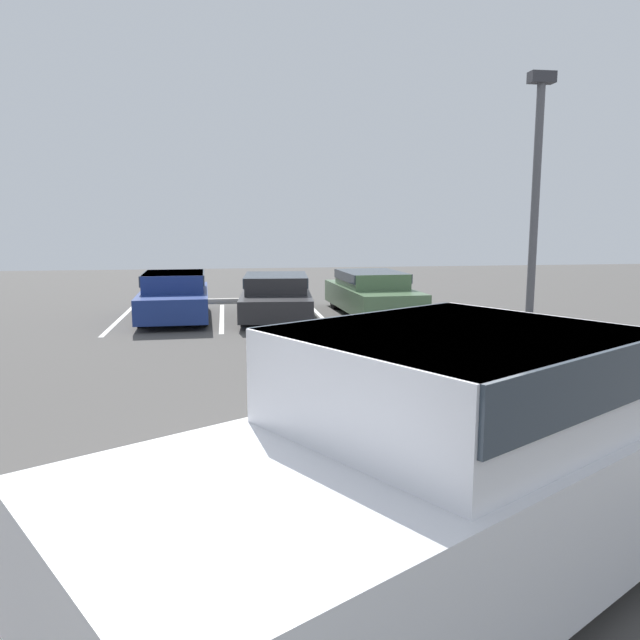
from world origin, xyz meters
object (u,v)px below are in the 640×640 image
Objects in this scene: parked_sedan_c at (372,292)px; wheel_stop_curb at (225,301)px; parked_sedan_a at (174,295)px; light_post at (536,178)px; pickup_truck at (482,452)px; parked_sedan_b at (276,295)px.

wheel_stop_curb is (-4.11, 3.16, -0.57)m from parked_sedan_c.
wheel_stop_curb is (1.33, 3.13, -0.59)m from parked_sedan_a.
parked_sedan_a is 5.43m from parked_sedan_c.
wheel_stop_curb is at bearing 156.99° from light_post.
parked_sedan_c is (2.23, 12.88, -0.30)m from pickup_truck.
pickup_truck is at bearing -12.77° from parked_sedan_c.
parked_sedan_b is 0.71× the size of light_post.
parked_sedan_b is 7.89m from light_post.
parked_sedan_a is 2.73× the size of wheel_stop_curb.
parked_sedan_a is 3.45m from wheel_stop_curb.
parked_sedan_b is (2.73, -0.08, -0.04)m from parked_sedan_a.
parked_sedan_b is at bearing -66.47° from wheel_stop_curb.
pickup_truck is 14.37m from light_post.
parked_sedan_b is at bearing 86.49° from parked_sedan_a.
parked_sedan_b is at bearing 61.31° from pickup_truck.
light_post reaches higher than parked_sedan_c.
pickup_truck reaches higher than parked_sedan_b.
light_post is 10.07m from wheel_stop_curb.
parked_sedan_a is at bearing 73.12° from pickup_truck.
light_post is 4.10× the size of wheel_stop_curb.
parked_sedan_a reaches higher than parked_sedan_c.
pickup_truck reaches higher than parked_sedan_c.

